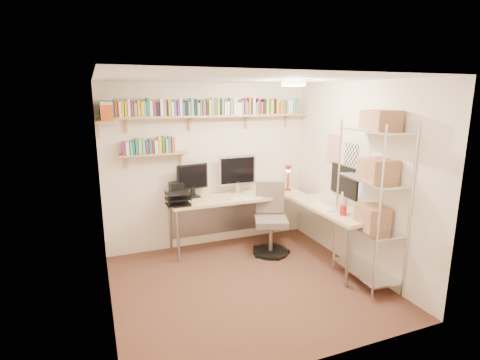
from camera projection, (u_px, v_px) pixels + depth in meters
ground at (247, 284)px, 4.69m from camera, size 3.20×3.20×0.00m
room_shell at (247, 163)px, 4.35m from camera, size 3.24×3.04×2.52m
wall_shelves at (185, 116)px, 5.27m from camera, size 3.12×1.09×0.80m
corner_desk at (253, 200)px, 5.55m from camera, size 2.50×2.12×1.41m
office_chair at (271, 224)px, 5.58m from camera, size 0.60×0.61×1.06m
wire_rack at (375, 180)px, 4.42m from camera, size 0.50×0.91×2.15m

